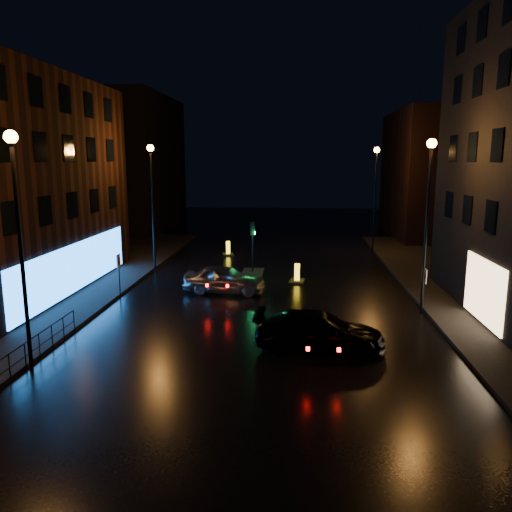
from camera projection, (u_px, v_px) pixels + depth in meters
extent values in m
plane|color=black|center=(253.00, 355.00, 19.26)|extent=(120.00, 120.00, 0.00)
cube|color=black|center=(18.00, 292.00, 28.17)|extent=(12.00, 44.00, 0.15)
cube|color=black|center=(132.00, 164.00, 53.44)|extent=(8.00, 16.00, 14.00)
cube|color=black|center=(435.00, 175.00, 48.28)|extent=(8.00, 14.00, 12.00)
cylinder|color=black|center=(22.00, 260.00, 17.15)|extent=(0.14, 0.14, 8.00)
cylinder|color=black|center=(11.00, 141.00, 16.39)|extent=(0.20, 0.20, 0.25)
sphere|color=orange|center=(11.00, 137.00, 16.37)|extent=(0.44, 0.44, 0.44)
cylinder|color=black|center=(153.00, 212.00, 32.81)|extent=(0.14, 0.14, 8.00)
cylinder|color=black|center=(150.00, 150.00, 32.05)|extent=(0.20, 0.20, 0.25)
sphere|color=orange|center=(150.00, 148.00, 32.03)|extent=(0.44, 0.44, 0.44)
cylinder|color=black|center=(426.00, 232.00, 23.77)|extent=(0.14, 0.14, 8.00)
cylinder|color=black|center=(432.00, 147.00, 23.01)|extent=(0.20, 0.20, 0.25)
sphere|color=orange|center=(432.00, 143.00, 22.98)|extent=(0.44, 0.44, 0.44)
cylinder|color=black|center=(374.00, 204.00, 39.43)|extent=(0.14, 0.14, 8.00)
cylinder|color=black|center=(377.00, 152.00, 38.67)|extent=(0.20, 0.20, 0.25)
sphere|color=orange|center=(377.00, 150.00, 38.64)|extent=(0.44, 0.44, 0.44)
cube|color=black|center=(253.00, 272.00, 33.05)|extent=(1.40, 2.40, 0.12)
cylinder|color=black|center=(253.00, 253.00, 32.79)|extent=(0.12, 0.12, 2.80)
cube|color=black|center=(253.00, 229.00, 32.49)|extent=(0.28, 0.22, 0.90)
cylinder|color=#0CFF59|center=(255.00, 233.00, 32.53)|extent=(0.05, 0.18, 0.18)
cylinder|color=black|center=(38.00, 334.00, 18.72)|extent=(0.05, 6.00, 0.05)
cylinder|color=black|center=(39.00, 346.00, 18.81)|extent=(0.04, 6.00, 0.04)
cylinder|color=black|center=(39.00, 346.00, 18.81)|extent=(0.04, 0.04, 1.00)
cylinder|color=black|center=(74.00, 321.00, 21.75)|extent=(0.04, 0.04, 1.00)
imported|color=#96999D|center=(225.00, 279.00, 28.13)|extent=(4.69, 2.15, 1.56)
imported|color=black|center=(320.00, 331.00, 19.72)|extent=(5.24, 2.37, 1.49)
cube|color=black|center=(297.00, 281.00, 30.70)|extent=(1.02, 1.41, 0.11)
cube|color=yellow|center=(297.00, 273.00, 30.59)|extent=(0.33, 0.23, 1.10)
cube|color=black|center=(297.00, 273.00, 30.59)|extent=(0.33, 0.06, 0.66)
cube|color=black|center=(228.00, 254.00, 39.44)|extent=(1.09, 1.40, 0.10)
cube|color=yellow|center=(228.00, 248.00, 39.34)|extent=(0.33, 0.25, 1.04)
cube|color=black|center=(228.00, 248.00, 39.34)|extent=(0.31, 0.09, 0.63)
cylinder|color=black|center=(119.00, 277.00, 27.00)|extent=(0.06, 0.06, 2.33)
cube|color=silver|center=(119.00, 262.00, 26.84)|extent=(0.10, 0.59, 0.80)
cylinder|color=#B20C0C|center=(119.00, 262.00, 26.84)|extent=(0.06, 0.47, 0.47)
cylinder|color=black|center=(423.00, 291.00, 24.49)|extent=(0.06, 0.06, 2.12)
cube|color=silver|center=(424.00, 276.00, 24.35)|extent=(0.14, 0.53, 0.72)
cylinder|color=#B20C0C|center=(424.00, 276.00, 24.34)|extent=(0.09, 0.42, 0.42)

